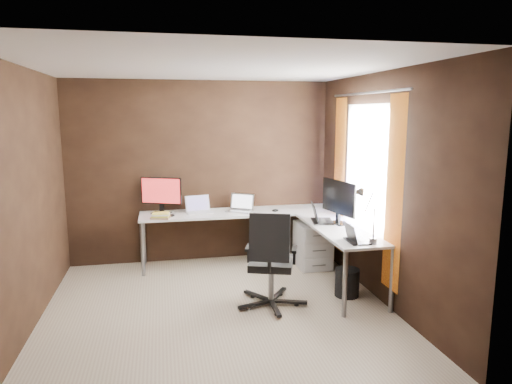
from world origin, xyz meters
TOP-DOWN VIEW (x-y plane):
  - room at (0.34, 0.07)m, footprint 3.60×3.60m
  - desk at (0.84, 1.04)m, footprint 2.65×2.25m
  - drawer_pedestal at (1.43, 1.15)m, footprint 0.42×0.50m
  - monitor_left at (-0.55, 1.60)m, footprint 0.53×0.26m
  - monitor_right at (1.54, 0.56)m, footprint 0.21×0.64m
  - laptop_white at (-0.06, 1.55)m, footprint 0.37×0.29m
  - laptop_silver at (0.51, 1.54)m, footprint 0.42×0.38m
  - laptop_black_big at (1.35, 0.70)m, footprint 0.32×0.39m
  - laptop_black_small at (1.41, -0.22)m, footprint 0.22×0.30m
  - book_stack at (-0.57, 1.30)m, footprint 0.27×0.24m
  - mouse_left at (-0.43, 1.36)m, footprint 0.10×0.08m
  - mouse_corner at (0.96, 1.38)m, footprint 0.11×0.09m
  - desk_lamp at (1.51, -0.26)m, footprint 0.19×0.22m
  - office_chair at (0.57, 0.01)m, footprint 0.59×0.62m
  - wastebasket at (1.48, 0.10)m, footprint 0.28×0.28m

SIDE VIEW (x-z plane):
  - wastebasket at x=1.48m, z-range 0.00..0.32m
  - drawer_pedestal at x=1.43m, z-range 0.00..0.60m
  - office_chair at x=0.57m, z-range -0.22..0.84m
  - desk at x=0.84m, z-range 0.31..1.04m
  - mouse_left at x=-0.43m, z-range 0.73..0.76m
  - mouse_corner at x=0.96m, z-range 0.73..0.77m
  - book_stack at x=-0.57m, z-range 0.73..0.80m
  - laptop_black_small at x=1.41m, z-range 0.68..0.87m
  - laptop_white at x=-0.06m, z-range 0.67..0.89m
  - laptop_silver at x=0.51m, z-range 0.67..0.89m
  - laptop_black_big at x=1.35m, z-range 0.66..0.90m
  - monitor_left at x=-0.55m, z-range 0.76..1.25m
  - monitor_right at x=1.54m, z-range 0.76..1.30m
  - desk_lamp at x=1.51m, z-range 0.80..1.37m
  - room at x=0.34m, z-range 0.03..2.53m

